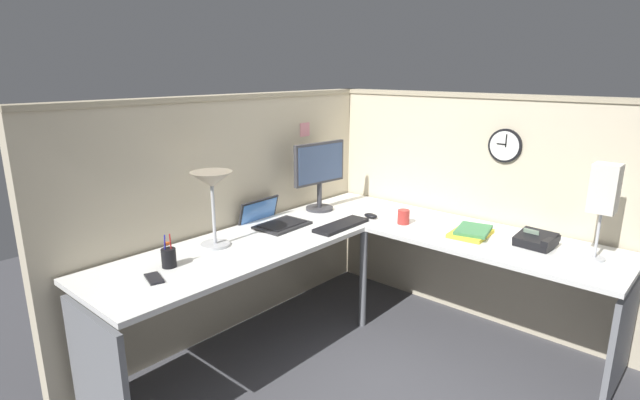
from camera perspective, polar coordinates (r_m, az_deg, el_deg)
ground_plane at (r=3.36m, az=5.48°, el=-16.17°), size 6.80×6.80×0.00m
cubicle_wall_back at (r=3.35m, az=-10.06°, el=-1.54°), size 2.57×0.12×1.58m
cubicle_wall_right at (r=3.63m, az=17.38°, el=-0.73°), size 0.12×2.37×1.58m
desk at (r=2.94m, az=4.84°, el=-7.05°), size 2.35×2.15×0.73m
monitor at (r=3.54m, az=-0.04°, el=3.42°), size 0.46×0.20×0.50m
laptop at (r=3.30m, az=-5.64°, el=-2.35°), size 0.36×0.40×0.22m
keyboard at (r=3.22m, az=2.49°, el=-2.97°), size 0.43×0.15×0.02m
computer_mouse at (r=3.42m, az=5.94°, el=-1.83°), size 0.06×0.10×0.03m
desk_lamp_dome at (r=2.84m, az=-12.51°, el=1.63°), size 0.24×0.24×0.44m
pen_cup at (r=2.69m, az=-17.24°, el=-6.42°), size 0.08×0.08×0.18m
cell_phone at (r=2.58m, az=-18.79°, el=-8.65°), size 0.11×0.16×0.01m
office_phone at (r=3.13m, az=23.99°, el=-4.35°), size 0.21×0.22×0.11m
book_stack at (r=3.20m, az=17.28°, el=-3.58°), size 0.31×0.25×0.04m
desk_lamp_paper at (r=2.98m, az=30.26°, el=0.90°), size 0.13×0.13×0.53m
coffee_mug at (r=3.32m, az=9.72°, el=-1.95°), size 0.08×0.08×0.10m
wall_clock at (r=3.41m, az=20.80°, el=5.96°), size 0.04×0.22×0.22m
pinned_note_leftmost at (r=3.64m, az=-1.78°, el=8.22°), size 0.10×0.00×0.10m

